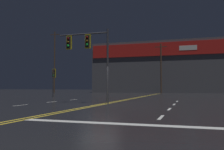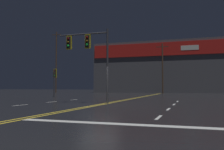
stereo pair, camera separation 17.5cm
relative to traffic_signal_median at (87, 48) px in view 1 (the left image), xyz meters
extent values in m
plane|color=black|center=(1.39, -1.27, -3.86)|extent=(200.00, 200.00, 0.00)
cube|color=gold|center=(1.24, -1.27, -3.86)|extent=(0.12, 60.00, 0.01)
cube|color=gold|center=(1.54, -1.27, -3.86)|extent=(0.12, 60.00, 0.01)
cube|color=silver|center=(-3.07, -3.07, -3.86)|extent=(0.12, 1.40, 0.01)
cube|color=silver|center=(-3.07, 0.53, -3.86)|extent=(0.12, 1.40, 0.01)
cube|color=silver|center=(-3.07, 4.13, -3.86)|extent=(0.12, 1.40, 0.01)
cube|color=silver|center=(5.85, -6.67, -3.86)|extent=(0.12, 1.40, 0.01)
cube|color=silver|center=(5.85, -3.07, -3.86)|extent=(0.12, 1.40, 0.01)
cube|color=silver|center=(5.85, 0.53, -3.86)|extent=(0.12, 1.40, 0.01)
cube|color=silver|center=(5.85, 4.13, -3.86)|extent=(0.12, 1.40, 0.01)
cube|color=silver|center=(5.85, -8.69, -3.86)|extent=(8.56, 0.40, 0.01)
cylinder|color=#38383D|center=(1.52, 0.01, -1.31)|extent=(0.14, 0.14, 5.10)
cylinder|color=#38383D|center=(-0.30, 0.01, 0.99)|extent=(3.65, 0.10, 0.10)
cube|color=black|center=(0.06, 0.01, 0.45)|extent=(0.28, 0.24, 0.84)
cube|color=gold|center=(0.06, 0.01, 0.45)|extent=(0.42, 0.08, 0.99)
sphere|color=#500705|center=(0.06, -0.14, 0.70)|extent=(0.17, 0.17, 0.17)
sphere|color=#543707|center=(0.06, -0.14, 0.45)|extent=(0.17, 0.17, 0.17)
sphere|color=green|center=(0.06, -0.14, 0.20)|extent=(0.17, 0.17, 0.17)
cube|color=black|center=(-1.40, 0.01, 0.45)|extent=(0.28, 0.24, 0.84)
cube|color=gold|center=(-1.40, 0.01, 0.45)|extent=(0.42, 0.08, 0.99)
sphere|color=#500705|center=(-1.40, -0.14, 0.70)|extent=(0.17, 0.17, 0.17)
sphere|color=#543707|center=(-1.40, -0.14, 0.45)|extent=(0.17, 0.17, 0.17)
sphere|color=green|center=(-1.40, -0.14, 0.20)|extent=(0.17, 0.17, 0.17)
cylinder|color=#38383D|center=(-7.79, 8.52, -2.28)|extent=(0.13, 0.13, 3.16)
cube|color=black|center=(-7.79, 8.70, -1.17)|extent=(0.28, 0.24, 0.84)
cube|color=gold|center=(-7.79, 8.70, -1.17)|extent=(0.42, 0.08, 0.99)
sphere|color=#500705|center=(-7.79, 8.55, -0.92)|extent=(0.17, 0.17, 0.17)
sphere|color=#543707|center=(-7.79, 8.55, -1.17)|extent=(0.17, 0.17, 0.17)
sphere|color=green|center=(-7.79, 8.55, -1.43)|extent=(0.17, 0.17, 0.17)
cube|color=#4C4C51|center=(1.39, 37.59, 1.28)|extent=(28.74, 10.00, 10.28)
cube|color=red|center=(1.39, 32.49, 4.62)|extent=(28.16, 0.20, 2.57)
cube|color=white|center=(6.42, 32.44, 4.62)|extent=(3.20, 0.16, 0.90)
cylinder|color=#4C3828|center=(-20.62, 30.34, 2.60)|extent=(0.26, 0.26, 12.92)
cube|color=#4C3828|center=(-20.62, 30.34, 8.45)|extent=(2.20, 0.12, 0.12)
cylinder|color=#4C3828|center=(1.63, 30.34, 0.72)|extent=(0.26, 0.26, 9.17)
cube|color=#4C3828|center=(1.63, 30.34, 4.71)|extent=(2.20, 0.12, 0.12)
camera|label=1|loc=(6.93, -15.95, -2.76)|focal=40.00mm
camera|label=2|loc=(7.10, -15.90, -2.76)|focal=40.00mm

